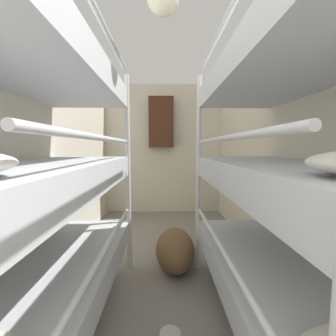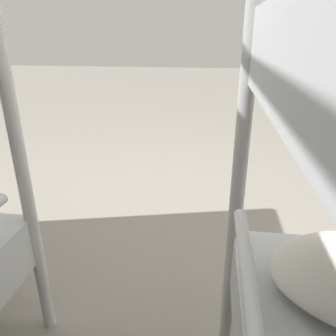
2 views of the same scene
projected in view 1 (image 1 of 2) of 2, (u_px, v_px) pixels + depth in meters
The scene contains 7 objects.
wall_left at pixel (40, 152), 1.98m from camera, with size 0.06×4.49×2.37m.
wall_right at pixel (285, 152), 2.02m from camera, with size 0.06×4.49×2.37m.
wall_back at pixel (164, 149), 4.20m from camera, with size 2.24×0.06×2.37m.
bunk_stack_left_near at pixel (38, 178), 1.23m from camera, with size 0.74×1.84×1.94m.
bunk_stack_right_near at pixel (288, 177), 1.26m from camera, with size 0.74×1.84×1.94m.
duffel_bag at pixel (175, 249), 2.26m from camera, with size 0.39×0.64×0.39m.
hanging_coat at pixel (161, 122), 4.01m from camera, with size 0.44×0.12×0.90m.
Camera 1 is at (-0.00, 0.18, 1.22)m, focal length 24.00 mm.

